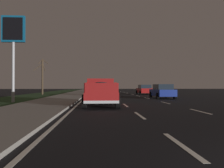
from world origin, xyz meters
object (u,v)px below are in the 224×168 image
Objects in this scene: sedan_red at (144,90)px; bare_tree_far at (42,76)px; sedan_blue at (162,91)px; gas_price_sign at (13,37)px; pickup_truck at (100,91)px.

bare_tree_far is (1.12, 16.11, 2.19)m from sedan_red.
sedan_red is 1.00× the size of sedan_blue.
gas_price_sign is (-15.60, 14.30, 4.63)m from sedan_red.
sedan_red is 21.67m from gas_price_sign.
sedan_blue is (8.42, -6.82, -0.20)m from pickup_truck.
sedan_red is 16.30m from bare_tree_far.
sedan_blue is at bearing -70.82° from gas_price_sign.
sedan_blue is (-10.73, 0.29, 0.00)m from sedan_red.
bare_tree_far reaches higher than sedan_red.
pickup_truck is at bearing 159.65° from sedan_red.
bare_tree_far is at bearing 23.97° from pickup_truck.
pickup_truck is 22.27m from bare_tree_far.
bare_tree_far is (20.27, 9.01, 2.00)m from pickup_truck.
pickup_truck is 9.17m from gas_price_sign.
gas_price_sign is (-4.88, 14.02, 4.63)m from sedan_blue.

